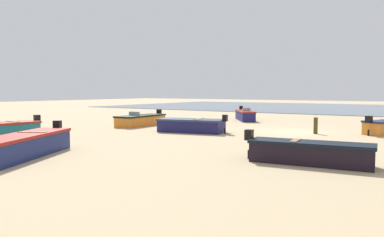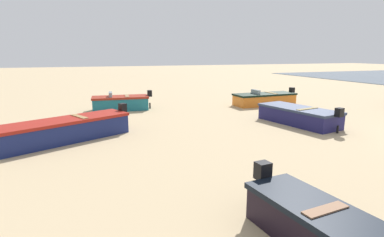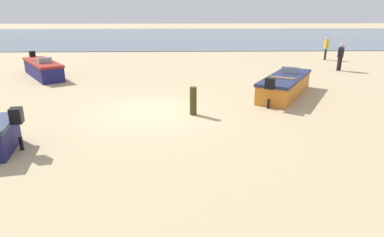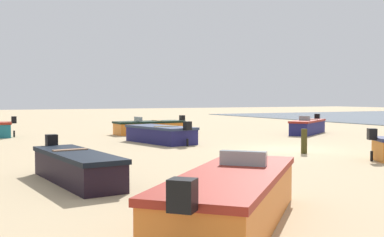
% 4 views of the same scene
% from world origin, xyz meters
% --- Properties ---
extents(ground_plane, '(160.00, 160.00, 0.00)m').
position_xyz_m(ground_plane, '(0.00, 0.00, 0.00)').
color(ground_plane, tan).
extents(boat_black_1, '(4.59, 1.64, 1.13)m').
position_xyz_m(boat_black_1, '(-3.81, 9.98, 0.42)').
color(boat_black_1, black).
rests_on(boat_black_1, ground).
extents(boat_orange_2, '(4.65, 4.66, 1.26)m').
position_xyz_m(boat_orange_2, '(-9.23, 8.47, 0.48)').
color(boat_orange_2, orange).
rests_on(boat_orange_2, ground).
extents(boat_orange_4, '(1.70, 4.66, 1.13)m').
position_xyz_m(boat_orange_4, '(10.94, 2.11, 0.42)').
color(boat_orange_4, orange).
rests_on(boat_orange_4, ground).
extents(boat_navy_6, '(4.55, 2.46, 1.16)m').
position_xyz_m(boat_navy_6, '(5.32, 3.72, 0.43)').
color(boat_navy_6, navy).
rests_on(boat_navy_6, ground).
extents(boat_navy_7, '(3.49, 4.34, 1.19)m').
position_xyz_m(boat_navy_7, '(6.57, -6.79, 0.45)').
color(boat_navy_7, navy).
rests_on(boat_navy_7, ground).
extents(mooring_post_mid_beach, '(0.24, 0.24, 1.00)m').
position_xyz_m(mooring_post_mid_beach, '(-1.47, 0.31, 0.50)').
color(mooring_post_mid_beach, '#423C19').
rests_on(mooring_post_mid_beach, ground).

